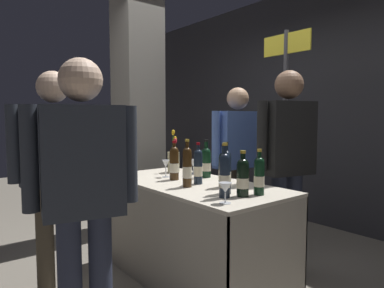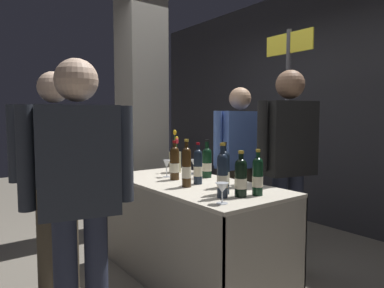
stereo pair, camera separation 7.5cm
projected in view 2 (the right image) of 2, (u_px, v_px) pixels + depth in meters
name	position (u px, v px, depth m)	size (l,w,h in m)	color
ground_plane	(192.00, 278.00, 2.73)	(12.00, 12.00, 0.00)	gray
back_partition	(340.00, 105.00, 3.88)	(6.73, 0.12, 2.83)	#2D2D33
concrete_pillar	(141.00, 91.00, 3.98)	(0.46, 0.46, 3.15)	gray
tasting_table	(192.00, 212.00, 2.69)	(1.56, 0.75, 0.77)	beige
featured_wine_bottle	(175.00, 163.00, 2.78)	(0.08, 0.08, 0.32)	#38230F
display_bottle_0	(222.00, 174.00, 2.16)	(0.07, 0.07, 0.35)	#192333
display_bottle_1	(207.00, 162.00, 2.88)	(0.08, 0.08, 0.32)	black
display_bottle_2	(223.00, 169.00, 2.47)	(0.08, 0.08, 0.31)	black
display_bottle_3	(186.00, 166.00, 2.49)	(0.07, 0.07, 0.35)	#38230F
display_bottle_4	(224.00, 171.00, 2.26)	(0.07, 0.07, 0.34)	#192333
display_bottle_5	(241.00, 177.00, 2.18)	(0.08, 0.08, 0.30)	black
display_bottle_6	(258.00, 176.00, 2.22)	(0.07, 0.07, 0.30)	black
display_bottle_7	(197.00, 166.00, 2.60)	(0.07, 0.07, 0.32)	#192333
wine_glass_near_vendor	(167.00, 165.00, 2.91)	(0.06, 0.06, 0.15)	silver
wine_glass_mid	(195.00, 164.00, 3.07)	(0.08, 0.08, 0.13)	silver
wine_glass_near_taster	(222.00, 189.00, 2.01)	(0.08, 0.08, 0.12)	silver
flower_vase	(175.00, 160.00, 3.16)	(0.11, 0.11, 0.39)	tan
vendor_presenter	(239.00, 151.00, 3.37)	(0.21, 0.64, 1.56)	#4C4233
vendor_assistant	(289.00, 154.00, 2.72)	(0.30, 0.56, 1.64)	#2D3347
taster_foreground_right	(56.00, 162.00, 2.44)	(0.22, 0.61, 1.59)	#4C4233
taster_foreground_left	(79.00, 185.00, 1.74)	(0.29, 0.55, 1.56)	#2D3347
booth_signpost	(287.00, 116.00, 3.18)	(0.51, 0.04, 2.07)	#47474C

